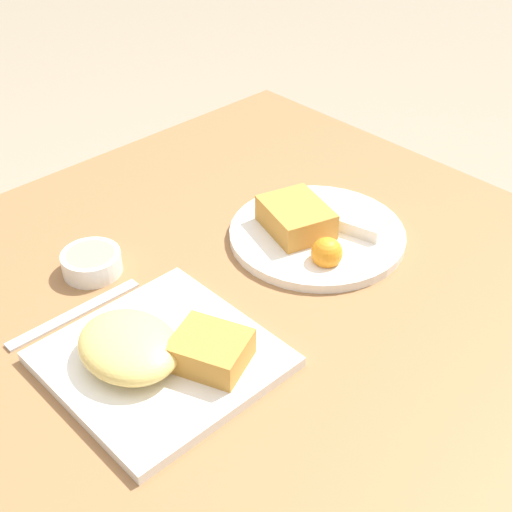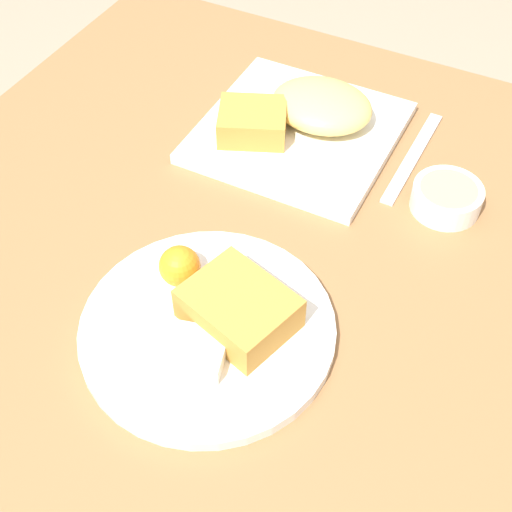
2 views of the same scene
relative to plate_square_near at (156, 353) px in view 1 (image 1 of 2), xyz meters
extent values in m
cube|color=olive|center=(-0.04, 0.21, -0.04)|extent=(0.89, 0.89, 0.04)
cylinder|color=brown|center=(-0.43, 0.60, -0.42)|extent=(0.05, 0.05, 0.73)
cube|color=white|center=(0.00, 0.01, -0.01)|extent=(0.24, 0.24, 0.01)
ellipsoid|color=#EFCC6B|center=(-0.02, -0.02, 0.01)|extent=(0.13, 0.11, 0.04)
cube|color=#C68938|center=(0.05, 0.04, 0.01)|extent=(0.11, 0.10, 0.04)
cylinder|color=white|center=(-0.05, 0.33, -0.01)|extent=(0.26, 0.26, 0.01)
cube|color=#C68938|center=(-0.07, 0.31, 0.01)|extent=(0.12, 0.11, 0.04)
cube|color=silver|center=(-0.03, 0.38, 0.00)|extent=(0.13, 0.08, 0.02)
sphere|color=orange|center=(0.01, 0.29, 0.01)|extent=(0.04, 0.04, 0.04)
cylinder|color=white|center=(-0.21, 0.05, -0.01)|extent=(0.08, 0.08, 0.03)
cylinder|color=#D1B775|center=(-0.21, 0.05, 0.01)|extent=(0.07, 0.07, 0.00)
cube|color=silver|center=(-0.15, -0.02, -0.02)|extent=(0.02, 0.19, 0.00)
camera|label=1|loc=(0.51, -0.33, 0.58)|focal=50.00mm
camera|label=2|loc=(-0.28, 0.68, 0.57)|focal=50.00mm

